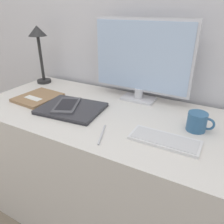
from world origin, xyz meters
name	(u,v)px	position (x,y,z in m)	size (l,w,h in m)	color
wall_back	(140,14)	(0.00, 0.58, 1.20)	(3.60, 0.05, 2.40)	silver
desk	(108,170)	(0.00, 0.20, 0.37)	(1.44, 0.65, 0.75)	silver
monitor	(141,60)	(0.08, 0.44, 0.98)	(0.55, 0.11, 0.44)	silver
keyboard	(165,140)	(0.33, 0.08, 0.76)	(0.28, 0.11, 0.01)	silver
laptop	(72,108)	(-0.18, 0.14, 0.76)	(0.34, 0.27, 0.02)	#232328
ereader	(67,105)	(-0.21, 0.13, 0.77)	(0.18, 0.22, 0.01)	#4C4C51
desk_lamp	(39,42)	(-0.63, 0.41, 1.03)	(0.12, 0.12, 0.38)	#282828
notebook	(38,98)	(-0.44, 0.16, 0.76)	(0.22, 0.25, 0.02)	#93704C
coffee_mug	(197,122)	(0.43, 0.23, 0.79)	(0.12, 0.08, 0.08)	#336089
pen	(101,135)	(0.09, 0.00, 0.75)	(0.06, 0.14, 0.01)	silver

